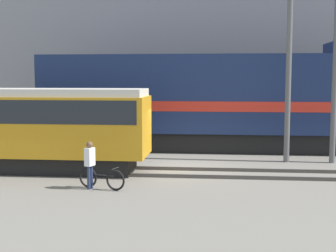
{
  "coord_description": "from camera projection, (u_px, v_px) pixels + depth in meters",
  "views": [
    {
      "loc": [
        1.5,
        -19.71,
        3.8
      ],
      "look_at": [
        -0.45,
        -0.58,
        1.8
      ],
      "focal_mm": 50.0,
      "sensor_mm": 36.0,
      "label": 1
    }
  ],
  "objects": [
    {
      "name": "freight_locomotive",
      "position": [
        214.0,
        101.0,
        24.3
      ],
      "size": [
        17.77,
        3.04,
        5.55
      ],
      "color": "black",
      "rests_on": "ground"
    },
    {
      "name": "streetcar",
      "position": [
        26.0,
        124.0,
        18.9
      ],
      "size": [
        9.91,
        2.54,
        3.36
      ],
      "color": "black",
      "rests_on": "ground"
    },
    {
      "name": "track_near",
      "position": [
        177.0,
        172.0,
        18.47
      ],
      "size": [
        60.0,
        1.5,
        0.14
      ],
      "color": "#47423D",
      "rests_on": "ground"
    },
    {
      "name": "utility_pole_left",
      "position": [
        288.0,
        81.0,
        20.74
      ],
      "size": [
        0.25,
        0.25,
        7.27
      ],
      "color": "#595959",
      "rests_on": "ground"
    },
    {
      "name": "ground_plane",
      "position": [
        180.0,
        166.0,
        20.05
      ],
      "size": [
        120.0,
        120.0,
        0.0
      ],
      "primitive_type": "plane",
      "color": "slate"
    },
    {
      "name": "bicycle",
      "position": [
        102.0,
        179.0,
        15.96
      ],
      "size": [
        1.74,
        0.7,
        0.77
      ],
      "color": "black",
      "rests_on": "ground"
    },
    {
      "name": "building_backdrop",
      "position": [
        194.0,
        35.0,
        31.83
      ],
      "size": [
        49.03,
        6.0,
        13.39
      ],
      "color": "gray",
      "rests_on": "ground"
    },
    {
      "name": "track_far",
      "position": [
        187.0,
        148.0,
        24.7
      ],
      "size": [
        60.0,
        1.51,
        0.14
      ],
      "color": "#47423D",
      "rests_on": "ground"
    },
    {
      "name": "person",
      "position": [
        90.0,
        160.0,
        15.91
      ],
      "size": [
        0.32,
        0.41,
        1.64
      ],
      "color": "#232D4C",
      "rests_on": "ground"
    },
    {
      "name": "utility_pole_center",
      "position": [
        336.0,
        55.0,
        20.42
      ],
      "size": [
        0.25,
        0.25,
        9.51
      ],
      "color": "#595959",
      "rests_on": "ground"
    }
  ]
}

